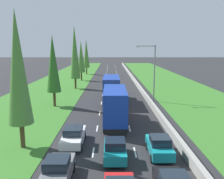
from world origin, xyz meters
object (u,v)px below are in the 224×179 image
at_px(teal_hatchback_right_lane, 159,146).
at_px(poplar_tree_third, 75,52).
at_px(poplar_tree_nearest, 18,68).
at_px(poplar_tree_fourth, 81,57).
at_px(teal_hatchback_centre_lane, 115,149).
at_px(blue_box_truck_centre_lane_fourth, 111,89).
at_px(blue_box_truck_centre_lane, 115,105).
at_px(poplar_tree_second, 53,64).
at_px(poplar_tree_fifth, 86,53).
at_px(white_sedan_left_lane, 74,136).
at_px(grey_hatchback_left_lane, 58,170).
at_px(grey_sedan_centre_lane, 113,87).
at_px(street_light_mast, 152,69).

bearing_deg(teal_hatchback_right_lane, poplar_tree_third, 109.48).
distance_m(poplar_tree_nearest, poplar_tree_fourth, 42.91).
height_order(teal_hatchback_centre_lane, blue_box_truck_centre_lane_fourth, blue_box_truck_centre_lane_fourth).
xyz_separation_m(blue_box_truck_centre_lane, blue_box_truck_centre_lane_fourth, (-0.37, 10.96, 0.00)).
height_order(teal_hatchback_right_lane, poplar_tree_second, poplar_tree_second).
bearing_deg(poplar_tree_fourth, teal_hatchback_centre_lane, -79.93).
xyz_separation_m(teal_hatchback_right_lane, blue_box_truck_centre_lane_fourth, (-3.82, 19.29, 1.35)).
distance_m(blue_box_truck_centre_lane_fourth, poplar_tree_fifth, 41.26).
height_order(white_sedan_left_lane, poplar_tree_fifth, poplar_tree_fifth).
height_order(teal_hatchback_right_lane, blue_box_truck_centre_lane, blue_box_truck_centre_lane).
distance_m(poplar_tree_third, poplar_tree_fourth, 12.61).
distance_m(teal_hatchback_right_lane, teal_hatchback_centre_lane, 3.62).
bearing_deg(blue_box_truck_centre_lane_fourth, teal_hatchback_right_lane, -78.80).
bearing_deg(poplar_tree_fourth, poplar_tree_fifth, 90.46).
xyz_separation_m(grey_hatchback_left_lane, poplar_tree_nearest, (-4.26, 5.45, 6.10)).
bearing_deg(grey_sedan_centre_lane, poplar_tree_third, 156.32).
bearing_deg(grey_hatchback_left_lane, street_light_mast, 66.91).
xyz_separation_m(grey_hatchback_left_lane, white_sedan_left_lane, (0.08, 6.09, -0.02)).
bearing_deg(white_sedan_left_lane, teal_hatchback_centre_lane, -39.03).
height_order(poplar_tree_nearest, poplar_tree_fifth, poplar_tree_nearest).
bearing_deg(blue_box_truck_centre_lane_fourth, grey_sedan_centre_lane, 87.84).
bearing_deg(blue_box_truck_centre_lane, grey_hatchback_left_lane, -107.75).
bearing_deg(poplar_tree_nearest, white_sedan_left_lane, 8.43).
distance_m(white_sedan_left_lane, teal_hatchback_centre_lane, 4.72).
bearing_deg(poplar_tree_fourth, blue_box_truck_centre_lane, -77.35).
height_order(grey_sedan_centre_lane, poplar_tree_third, poplar_tree_third).
relative_size(teal_hatchback_centre_lane, poplar_tree_nearest, 0.33).
distance_m(blue_box_truck_centre_lane_fourth, poplar_tree_second, 9.72).
bearing_deg(teal_hatchback_right_lane, poplar_tree_second, 126.37).
bearing_deg(poplar_tree_fifth, street_light_mast, -70.14).
relative_size(white_sedan_left_lane, teal_hatchback_centre_lane, 1.15).
xyz_separation_m(poplar_tree_second, street_light_mast, (14.90, 3.09, -1.03)).
height_order(grey_hatchback_left_lane, teal_hatchback_centre_lane, same).
bearing_deg(teal_hatchback_centre_lane, grey_hatchback_left_lane, -140.15).
bearing_deg(poplar_tree_second, teal_hatchback_right_lane, -53.63).
relative_size(poplar_tree_second, poplar_tree_fifth, 0.92).
bearing_deg(blue_box_truck_centre_lane, white_sedan_left_lane, -122.39).
relative_size(white_sedan_left_lane, blue_box_truck_centre_lane, 0.48).
relative_size(grey_sedan_centre_lane, poplar_tree_third, 0.34).
distance_m(teal_hatchback_right_lane, street_light_mast, 20.35).
bearing_deg(poplar_tree_second, blue_box_truck_centre_lane, -43.32).
height_order(grey_sedan_centre_lane, poplar_tree_nearest, poplar_tree_nearest).
height_order(blue_box_truck_centre_lane_fourth, poplar_tree_third, poplar_tree_third).
bearing_deg(blue_box_truck_centre_lane, poplar_tree_nearest, -140.87).
xyz_separation_m(grey_sedan_centre_lane, poplar_tree_second, (-8.76, -12.04, 5.45)).
bearing_deg(street_light_mast, teal_hatchback_centre_lane, -107.10).
bearing_deg(blue_box_truck_centre_lane_fourth, poplar_tree_fifth, 101.11).
height_order(grey_hatchback_left_lane, blue_box_truck_centre_lane, blue_box_truck_centre_lane).
height_order(poplar_tree_fourth, street_light_mast, poplar_tree_fourth).
bearing_deg(teal_hatchback_right_lane, poplar_tree_fourth, 104.57).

